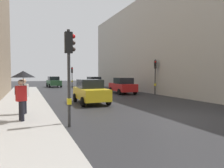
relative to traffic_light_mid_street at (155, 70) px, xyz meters
name	(u,v)px	position (x,y,z in m)	size (l,w,h in m)	color
ground_plane	(177,117)	(-5.43, -9.88, -2.55)	(120.00, 120.00, 0.00)	#28282B
sidewalk_kerb	(22,107)	(-12.76, -3.88, -2.47)	(3.17, 40.00, 0.16)	#A8A5A0
building_facade_right	(190,46)	(6.31, 1.81, 3.15)	(12.00, 35.57, 11.40)	#B2ADA3
traffic_light_mid_street	(155,70)	(0.00, 0.00, 0.00)	(0.36, 0.45, 3.69)	#2D2D2D
traffic_light_far_median	(72,73)	(-5.92, 13.98, -0.27)	(0.25, 0.43, 3.30)	#2D2D2D
traffic_light_near_left	(69,60)	(-10.85, -9.81, 0.17)	(0.43, 0.24, 3.95)	#2D2D2D
car_dark_suv	(94,83)	(-3.11, 11.70, -1.67)	(2.18, 4.28, 1.76)	black
car_yellow_taxi	(90,91)	(-8.12, -3.54, -1.67)	(2.08, 4.23, 1.76)	yellow
car_green_estate	(54,82)	(-8.34, 17.21, -1.67)	(2.22, 4.30, 1.76)	#2D6038
car_red_sedan	(123,86)	(-2.69, 2.29, -1.67)	(2.19, 4.29, 1.76)	red
pedestrian_with_umbrella	(23,82)	(-12.62, -8.60, -0.71)	(1.00, 1.00, 2.14)	black
pedestrian_with_black_backpack	(23,94)	(-12.65, -6.99, -1.39)	(0.66, 0.46, 1.77)	black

